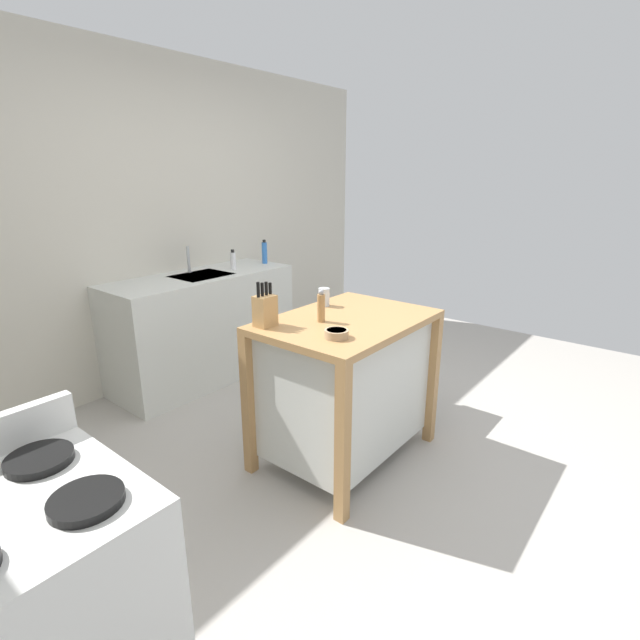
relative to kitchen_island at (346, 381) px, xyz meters
The scene contains 12 objects.
ground_plane 0.53m from the kitchen_island, 47.69° to the right, with size 6.03×6.03×0.00m, color #ADA8A0.
wall_back 2.15m from the kitchen_island, 86.37° to the left, with size 5.03×0.10×2.60m, color beige.
kitchen_island is the anchor object (origin of this frame).
knife_block 0.68m from the kitchen_island, 146.44° to the left, with size 0.11×0.09×0.25m.
bowl_ceramic_small 0.54m from the kitchen_island, 153.29° to the right, with size 0.12×0.12×0.04m.
drinking_cup 0.54m from the kitchen_island, 65.46° to the left, with size 0.07×0.07×0.11m.
pepper_grinder 0.51m from the kitchen_island, 151.71° to the left, with size 0.04×0.04×0.18m.
trash_bin 0.78m from the kitchen_island, ahead, with size 0.36×0.28×0.63m.
sink_counter 1.66m from the kitchen_island, 82.45° to the left, with size 1.57×0.60×0.90m.
sink_faucet 1.86m from the kitchen_island, 83.04° to the left, with size 0.02×0.02×0.22m.
bottle_hand_soap 1.77m from the kitchen_island, 71.14° to the left, with size 0.05×0.05×0.17m.
bottle_spray_cleaner 1.90m from the kitchen_island, 60.15° to the left, with size 0.05×0.05×0.22m.
Camera 1 is at (-2.22, -1.35, 1.68)m, focal length 26.21 mm.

